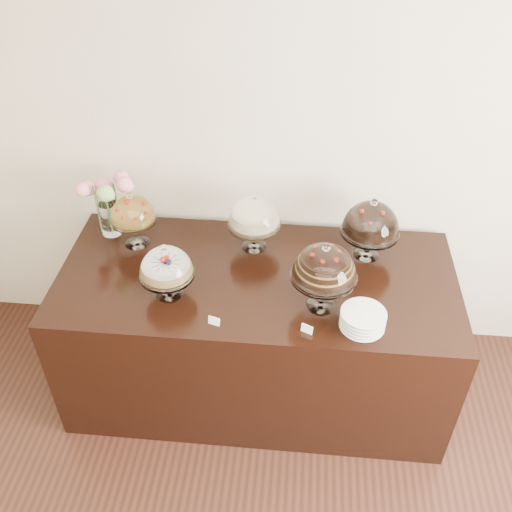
# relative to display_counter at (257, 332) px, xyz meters

# --- Properties ---
(wall_back) EXTENTS (5.00, 0.04, 3.00)m
(wall_back) POSITION_rel_display_counter_xyz_m (0.30, 0.55, 1.05)
(wall_back) COLOR beige
(wall_back) RESTS_ON ground
(display_counter) EXTENTS (2.20, 1.00, 0.90)m
(display_counter) POSITION_rel_display_counter_xyz_m (0.00, 0.00, 0.00)
(display_counter) COLOR black
(display_counter) RESTS_ON ground
(cake_stand_sugar_sponge) EXTENTS (0.29, 0.29, 0.32)m
(cake_stand_sugar_sponge) POSITION_rel_display_counter_xyz_m (-0.45, -0.18, 0.64)
(cake_stand_sugar_sponge) COLOR white
(cake_stand_sugar_sponge) RESTS_ON display_counter
(cake_stand_choco_layer) EXTENTS (0.34, 0.34, 0.40)m
(cake_stand_choco_layer) POSITION_rel_display_counter_xyz_m (0.35, -0.20, 0.72)
(cake_stand_choco_layer) COLOR white
(cake_stand_choco_layer) RESTS_ON display_counter
(cake_stand_cheesecake) EXTENTS (0.31, 0.31, 0.36)m
(cake_stand_cheesecake) POSITION_rel_display_counter_xyz_m (-0.04, 0.26, 0.68)
(cake_stand_cheesecake) COLOR white
(cake_stand_cheesecake) RESTS_ON display_counter
(cake_stand_dark_choco) EXTENTS (0.33, 0.33, 0.38)m
(cake_stand_dark_choco) POSITION_rel_display_counter_xyz_m (0.61, 0.24, 0.69)
(cake_stand_dark_choco) COLOR white
(cake_stand_dark_choco) RESTS_ON display_counter
(cake_stand_fruit_tart) EXTENTS (0.27, 0.27, 0.36)m
(cake_stand_fruit_tart) POSITION_rel_display_counter_xyz_m (-0.73, 0.23, 0.67)
(cake_stand_fruit_tart) COLOR white
(cake_stand_fruit_tart) RESTS_ON display_counter
(flower_vase) EXTENTS (0.32, 0.30, 0.40)m
(flower_vase) POSITION_rel_display_counter_xyz_m (-0.90, 0.32, 0.70)
(flower_vase) COLOR white
(flower_vase) RESTS_ON display_counter
(plate_stack) EXTENTS (0.22, 0.22, 0.09)m
(plate_stack) POSITION_rel_display_counter_xyz_m (0.56, -0.34, 0.50)
(plate_stack) COLOR silver
(plate_stack) RESTS_ON display_counter
(price_card_left) EXTENTS (0.06, 0.03, 0.04)m
(price_card_left) POSITION_rel_display_counter_xyz_m (-0.18, -0.39, 0.47)
(price_card_left) COLOR white
(price_card_left) RESTS_ON display_counter
(price_card_right) EXTENTS (0.06, 0.03, 0.04)m
(price_card_right) POSITION_rel_display_counter_xyz_m (0.53, -0.41, 0.47)
(price_card_right) COLOR white
(price_card_right) RESTS_ON display_counter
(price_card_extra) EXTENTS (0.06, 0.04, 0.04)m
(price_card_extra) POSITION_rel_display_counter_xyz_m (0.28, -0.40, 0.47)
(price_card_extra) COLOR white
(price_card_extra) RESTS_ON display_counter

